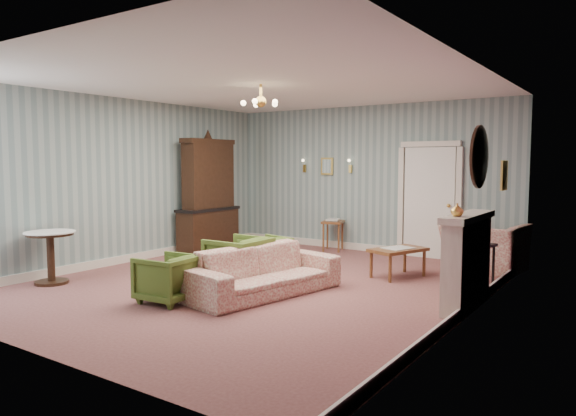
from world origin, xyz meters
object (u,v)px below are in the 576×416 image
Objects in this scene: olive_chair_a at (168,276)px; olive_chair_b at (238,259)px; wingback_chair at (485,239)px; fireplace at (467,261)px; dresser at (208,192)px; olive_chair_c at (264,254)px; pedestal_table at (51,257)px; side_table_black at (477,264)px; coffee_table at (398,262)px; sofa_chintz at (264,263)px.

olive_chair_b reaches higher than olive_chair_a.
wingback_chair is 0.85× the size of fireplace.
fireplace is at bearing -14.77° from dresser.
olive_chair_c is 3.14m from pedestal_table.
dresser reaches higher than side_table_black.
olive_chair_b reaches higher than coffee_table.
side_table_black is at bearing 8.61° from coffee_table.
sofa_chintz is at bearing 137.86° from olive_chair_a.
side_table_black reaches higher than coffee_table.
fireplace is 1.37m from side_table_black.
fireplace is 1.79× the size of pedestal_table.
dresser is (-5.11, -1.11, 0.67)m from wingback_chair.
side_table_black is (1.16, 0.18, 0.07)m from coffee_table.
coffee_table is 5.22m from pedestal_table.
olive_chair_b is 0.66× the size of wingback_chair.
olive_chair_c reaches higher than coffee_table.
pedestal_table reaches higher than coffee_table.
olive_chair_b is at bearing -40.77° from dresser.
dresser is (-2.38, 1.33, 0.84)m from olive_chair_c.
pedestal_table is (-4.05, -3.29, 0.16)m from coffee_table.
coffee_table is at bearing 60.81° from wingback_chair.
olive_chair_c is at bearing 179.85° from fireplace.
side_table_black is (2.23, 2.23, -0.13)m from sofa_chintz.
olive_chair_c is at bearing 43.26° from pedestal_table.
sofa_chintz is 0.93× the size of dresser.
dresser is 3.58m from pedestal_table.
sofa_chintz reaches higher than side_table_black.
wingback_chair is (2.73, 2.44, 0.17)m from olive_chair_c.
dresser reaches higher than olive_chair_c.
olive_chair_a is at bearing 6.17° from pedestal_table.
dresser is 1.70× the size of fireplace.
olive_chair_c is at bearing 49.36° from wingback_chair.
olive_chair_b is at bearing -132.41° from coffee_table.
dresser reaches higher than pedestal_table.
wingback_chair is 1.96× the size of side_table_black.
olive_chair_b is 0.36× the size of sofa_chintz.
olive_chair_c is 0.78× the size of coffee_table.
olive_chair_b is 1.01× the size of pedestal_table.
pedestal_table is (-5.42, -2.15, -0.19)m from fireplace.
fireplace reaches higher than olive_chair_a.
olive_chair_a is at bearing -55.93° from dresser.
side_table_black is (2.84, 2.02, -0.09)m from olive_chair_b.
wingback_chair is 1.33× the size of coffee_table.
sofa_chintz is at bearing 66.22° from wingback_chair.
sofa_chintz reaches higher than olive_chair_b.
side_table_black is (2.92, 1.31, -0.05)m from olive_chair_c.
fireplace is (5.51, -1.34, -0.61)m from dresser.
sofa_chintz is 2.32m from coffee_table.
olive_chair_b is 0.88× the size of coffee_table.
fireplace reaches higher than wingback_chair.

